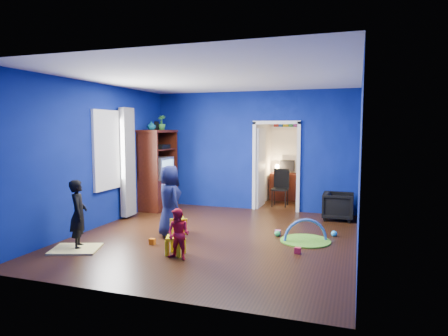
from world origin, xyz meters
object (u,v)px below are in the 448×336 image
(armchair, at_px, (338,206))
(play_mat, at_px, (305,241))
(child_black, at_px, (79,214))
(hopper_ball, at_px, (173,222))
(toddler_red, at_px, (179,234))
(crt_tv, at_px, (160,168))
(tv_armoire, at_px, (158,170))
(study_desk, at_px, (286,187))
(child_navy, at_px, (169,201))
(kid_chair, at_px, (175,239))
(folding_chair, at_px, (280,189))
(vase, at_px, (151,126))

(armchair, bearing_deg, play_mat, 166.53)
(child_black, xyz_separation_m, hopper_ball, (1.06, 1.39, -0.36))
(child_black, relative_size, play_mat, 1.30)
(toddler_red, bearing_deg, crt_tv, 129.61)
(child_black, distance_m, play_mat, 3.92)
(toddler_red, bearing_deg, play_mat, 50.88)
(tv_armoire, relative_size, hopper_ball, 4.46)
(play_mat, distance_m, study_desk, 4.17)
(child_navy, height_order, kid_chair, child_navy)
(toddler_red, xyz_separation_m, study_desk, (0.68, 5.62, -0.02))
(hopper_ball, distance_m, folding_chair, 3.59)
(crt_tv, bearing_deg, hopper_ball, -56.35)
(crt_tv, bearing_deg, vase, -97.59)
(study_desk, xyz_separation_m, folding_chair, (0.00, -0.96, 0.09))
(child_black, xyz_separation_m, kid_chair, (1.67, 0.21, -0.33))
(vase, bearing_deg, hopper_ball, -51.14)
(hopper_ball, bearing_deg, play_mat, 5.01)
(armchair, height_order, vase, vase)
(armchair, xyz_separation_m, child_navy, (-2.89, -2.43, 0.36))
(armchair, xyz_separation_m, toddler_red, (-2.18, -3.56, 0.09))
(child_navy, bearing_deg, vase, -12.76)
(study_desk, bearing_deg, hopper_ball, -108.79)
(child_navy, height_order, crt_tv, child_navy)
(child_navy, height_order, study_desk, child_navy)
(play_mat, bearing_deg, child_black, -155.53)
(vase, height_order, tv_armoire, vase)
(child_black, distance_m, study_desk, 6.16)
(vase, relative_size, folding_chair, 0.23)
(hopper_ball, bearing_deg, toddler_red, -61.22)
(child_black, height_order, vase, vase)
(child_black, relative_size, study_desk, 1.31)
(folding_chair, bearing_deg, study_desk, 90.00)
(child_navy, height_order, folding_chair, child_navy)
(child_black, bearing_deg, vase, -26.08)
(toddler_red, height_order, play_mat, toddler_red)
(play_mat, height_order, study_desk, study_desk)
(crt_tv, height_order, play_mat, crt_tv)
(tv_armoire, relative_size, study_desk, 2.23)
(kid_chair, bearing_deg, child_black, 167.31)
(hopper_ball, bearing_deg, folding_chair, 66.25)
(folding_chair, bearing_deg, vase, -150.96)
(vase, bearing_deg, child_black, -84.12)
(kid_chair, bearing_deg, folding_chair, 59.60)
(kid_chair, bearing_deg, vase, 104.67)
(armchair, relative_size, play_mat, 0.75)
(toddler_red, bearing_deg, kid_chair, 134.76)
(child_black, distance_m, kid_chair, 1.71)
(kid_chair, height_order, study_desk, study_desk)
(armchair, relative_size, toddler_red, 0.84)
(child_black, relative_size, hopper_ball, 2.62)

